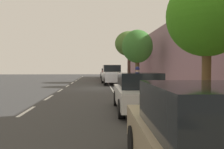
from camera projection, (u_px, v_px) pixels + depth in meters
The scene contains 16 objects.
ground at pixel (103, 88), 19.53m from camera, with size 75.92×75.92×0.00m, color #383838.
sidewalk at pixel (149, 87), 19.76m from camera, with size 3.13×47.45×0.12m, color #B0AD88.
curb_edge at pixel (129, 87), 19.66m from camera, with size 0.16×47.45×0.12m, color gray.
lane_stripe_centre at pixel (64, 88), 19.82m from camera, with size 0.14×48.40×0.01m.
lane_stripe_bike_edge at pixel (111, 88), 19.57m from camera, with size 0.12×47.45×0.01m, color white.
building_facade at pixel (170, 55), 19.78m from camera, with size 0.50×47.45×5.47m, color gray.
parked_sedan_tan_nearest at pixel (212, 145), 3.02m from camera, with size 1.94×4.45×1.52m.
parked_sedan_white_second at pixel (139, 92), 9.41m from camera, with size 1.89×4.42×1.52m.
parked_pickup_silver_mid at pixel (113, 75), 23.89m from camera, with size 2.24×5.40×1.95m.
parked_suv_red_far at pixel (110, 72), 31.10m from camera, with size 2.01×4.72×1.99m.
parked_sedan_black_farthest at pixel (107, 73), 37.13m from camera, with size 1.90×4.43×1.52m.
bicycle_at_curb at pixel (133, 90), 14.30m from camera, with size 1.71×0.46×0.73m.
cyclist_with_backpack at pixel (138, 78), 13.84m from camera, with size 0.46×0.61×1.78m.
street_tree_mid_block at pixel (207, 16), 7.59m from camera, with size 2.59×2.59×4.58m.
street_tree_far_end at pixel (137, 47), 21.01m from camera, with size 2.72×2.72×4.91m.
street_tree_corner at pixel (129, 44), 26.62m from camera, with size 3.17×3.17×5.64m.
Camera 1 is at (-0.41, -19.50, 1.74)m, focal length 38.10 mm.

